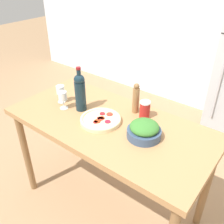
# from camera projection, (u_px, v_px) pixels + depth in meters

# --- Properties ---
(ground_plane) EXTENTS (14.00, 14.00, 0.00)m
(ground_plane) POSITION_uv_depth(u_px,v_px,m) (110.00, 203.00, 2.22)
(ground_plane) COLOR #9E7A56
(wall_back) EXTENTS (6.40, 0.08, 2.60)m
(wall_back) POSITION_uv_depth(u_px,v_px,m) (219.00, 13.00, 2.92)
(wall_back) COLOR silver
(wall_back) RESTS_ON ground_plane
(prep_counter) EXTENTS (1.48, 0.72, 0.88)m
(prep_counter) POSITION_uv_depth(u_px,v_px,m) (109.00, 133.00, 1.81)
(prep_counter) COLOR #A87A4C
(prep_counter) RESTS_ON ground_plane
(wine_bottle) EXTENTS (0.08, 0.08, 0.34)m
(wine_bottle) POSITION_uv_depth(u_px,v_px,m) (80.00, 91.00, 1.81)
(wine_bottle) COLOR #142833
(wine_bottle) RESTS_ON prep_counter
(wine_glass_near) EXTENTS (0.06, 0.06, 0.14)m
(wine_glass_near) POSITION_uv_depth(u_px,v_px,m) (63.00, 97.00, 1.85)
(wine_glass_near) COLOR silver
(wine_glass_near) RESTS_ON prep_counter
(wine_glass_far) EXTENTS (0.06, 0.06, 0.14)m
(wine_glass_far) POSITION_uv_depth(u_px,v_px,m) (61.00, 91.00, 1.94)
(wine_glass_far) COLOR silver
(wine_glass_far) RESTS_ON prep_counter
(pepper_mill) EXTENTS (0.05, 0.05, 0.23)m
(pepper_mill) POSITION_uv_depth(u_px,v_px,m) (136.00, 99.00, 1.80)
(pepper_mill) COLOR olive
(pepper_mill) RESTS_ON prep_counter
(salad_bowl) EXTENTS (0.22, 0.22, 0.12)m
(salad_bowl) POSITION_uv_depth(u_px,v_px,m) (144.00, 130.00, 1.57)
(salad_bowl) COLOR #384C6B
(salad_bowl) RESTS_ON prep_counter
(homemade_pizza) EXTENTS (0.29, 0.29, 0.03)m
(homemade_pizza) POSITION_uv_depth(u_px,v_px,m) (101.00, 120.00, 1.74)
(homemade_pizza) COLOR beige
(homemade_pizza) RESTS_ON prep_counter
(salt_canister) EXTENTS (0.07, 0.07, 0.13)m
(salt_canister) POSITION_uv_depth(u_px,v_px,m) (145.00, 110.00, 1.76)
(salt_canister) COLOR #B2231E
(salt_canister) RESTS_ON prep_counter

